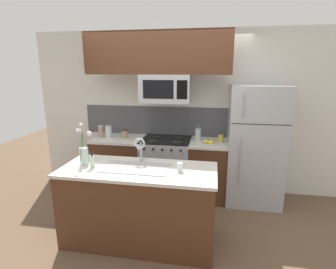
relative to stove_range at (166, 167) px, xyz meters
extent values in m
plane|color=brown|center=(0.00, -0.90, -0.46)|extent=(10.00, 10.00, 0.00)
cube|color=silver|center=(0.30, 0.38, 0.84)|extent=(5.20, 0.10, 2.60)
cube|color=#4C4C51|center=(0.00, 0.32, 0.69)|extent=(2.93, 0.01, 0.48)
cube|color=#4C2B19|center=(-0.78, 0.00, -0.02)|extent=(0.80, 0.62, 0.88)
cube|color=beige|center=(-0.78, 0.00, 0.43)|extent=(0.83, 0.65, 0.03)
cube|color=#4C2B19|center=(0.66, 0.00, -0.02)|extent=(0.57, 0.62, 0.88)
cube|color=beige|center=(0.66, 0.00, 0.43)|extent=(0.60, 0.65, 0.03)
cube|color=#A8AAAF|center=(0.00, 0.00, -0.01)|extent=(0.76, 0.62, 0.91)
cube|color=black|center=(0.00, 0.00, 0.45)|extent=(0.76, 0.62, 0.01)
cylinder|color=black|center=(-0.18, -0.14, 0.46)|extent=(0.15, 0.15, 0.01)
cylinder|color=black|center=(0.18, -0.14, 0.46)|extent=(0.15, 0.15, 0.01)
cylinder|color=black|center=(-0.18, 0.14, 0.46)|extent=(0.15, 0.15, 0.01)
cylinder|color=black|center=(0.18, 0.14, 0.46)|extent=(0.15, 0.15, 0.01)
cylinder|color=black|center=(-0.27, -0.32, 0.39)|extent=(0.03, 0.02, 0.03)
cylinder|color=black|center=(-0.14, -0.32, 0.39)|extent=(0.03, 0.02, 0.03)
cylinder|color=black|center=(0.00, -0.32, 0.39)|extent=(0.03, 0.02, 0.03)
cylinder|color=black|center=(0.14, -0.32, 0.39)|extent=(0.03, 0.02, 0.03)
cylinder|color=black|center=(0.27, -0.32, 0.39)|extent=(0.03, 0.02, 0.03)
cube|color=#A8AAAF|center=(0.00, -0.02, 1.25)|extent=(0.74, 0.40, 0.41)
cube|color=black|center=(-0.07, -0.22, 1.25)|extent=(0.45, 0.00, 0.26)
cube|color=black|center=(0.27, -0.22, 1.25)|extent=(0.15, 0.00, 0.26)
cube|color=#4C2B19|center=(-0.12, -0.05, 1.76)|extent=(2.13, 0.34, 0.60)
cube|color=#A8AAAF|center=(1.35, 0.02, 0.43)|extent=(0.80, 0.72, 1.78)
cube|color=black|center=(1.35, -0.34, 0.82)|extent=(0.77, 0.00, 0.01)
cylinder|color=#99999E|center=(1.11, -0.36, 1.07)|extent=(0.01, 0.01, 0.32)
cylinder|color=#99999E|center=(1.11, -0.36, 0.28)|extent=(0.01, 0.01, 0.68)
cylinder|color=#997F5B|center=(-1.08, -0.01, 0.54)|extent=(0.08, 0.08, 0.18)
cylinder|color=#B2B2B7|center=(-1.08, -0.01, 0.63)|extent=(0.08, 0.08, 0.02)
cylinder|color=silver|center=(-0.96, 0.02, 0.53)|extent=(0.10, 0.10, 0.17)
cylinder|color=#B2B2B7|center=(-0.96, 0.02, 0.63)|extent=(0.10, 0.10, 0.02)
cylinder|color=#997F5B|center=(-0.69, 0.03, 0.51)|extent=(0.10, 0.10, 0.12)
cylinder|color=#4C331E|center=(-0.69, 0.03, 0.57)|extent=(0.10, 0.10, 0.01)
ellipsoid|color=yellow|center=(0.65, -0.07, 0.47)|extent=(0.15, 0.14, 0.07)
ellipsoid|color=yellow|center=(0.66, -0.05, 0.47)|extent=(0.17, 0.11, 0.05)
ellipsoid|color=yellow|center=(0.66, -0.07, 0.47)|extent=(0.18, 0.06, 0.06)
ellipsoid|color=yellow|center=(0.67, -0.05, 0.47)|extent=(0.18, 0.06, 0.07)
ellipsoid|color=yellow|center=(0.67, -0.07, 0.47)|extent=(0.17, 0.11, 0.05)
ellipsoid|color=yellow|center=(0.68, -0.05, 0.47)|extent=(0.16, 0.14, 0.05)
cylinder|color=brown|center=(0.67, -0.06, 0.50)|extent=(0.02, 0.02, 0.03)
cylinder|color=silver|center=(0.49, 0.06, 0.54)|extent=(0.09, 0.09, 0.18)
cylinder|color=#A3A3AA|center=(0.49, 0.06, 0.64)|extent=(0.08, 0.08, 0.02)
cylinder|color=#A3A3AA|center=(0.49, 0.06, 0.67)|extent=(0.01, 0.01, 0.05)
sphere|color=#A3A3AA|center=(0.49, 0.06, 0.71)|extent=(0.02, 0.02, 0.02)
cylinder|color=gold|center=(0.84, 0.05, 0.50)|extent=(0.08, 0.08, 0.11)
cube|color=#4C2B19|center=(-0.09, -1.25, -0.02)|extent=(1.73, 0.71, 0.88)
cube|color=beige|center=(-0.09, -1.25, 0.43)|extent=(1.76, 0.74, 0.03)
cube|color=#ADAFB5|center=(-0.12, -1.25, 0.45)|extent=(0.76, 0.39, 0.01)
cube|color=#ADAFB5|center=(-0.29, -1.25, 0.37)|extent=(0.30, 0.30, 0.15)
cube|color=#ADAFB5|center=(0.06, -1.25, 0.37)|extent=(0.30, 0.30, 0.15)
cylinder|color=#B7BABF|center=(-0.12, -1.02, 0.46)|extent=(0.04, 0.04, 0.02)
cylinder|color=#B7BABF|center=(-0.12, -1.02, 0.58)|extent=(0.02, 0.02, 0.22)
torus|color=#B7BABF|center=(-0.12, -1.07, 0.69)|extent=(0.13, 0.02, 0.13)
cylinder|color=#B7BABF|center=(-0.12, -1.13, 0.66)|extent=(0.02, 0.02, 0.06)
cube|color=#B7BABF|center=(-0.08, -1.02, 0.48)|extent=(0.07, 0.01, 0.01)
cylinder|color=beige|center=(-0.61, -1.29, 0.51)|extent=(0.05, 0.05, 0.13)
cylinder|color=black|center=(-0.61, -1.29, 0.59)|extent=(0.02, 0.02, 0.02)
cube|color=black|center=(-0.60, -1.29, 0.61)|extent=(0.03, 0.01, 0.01)
cylinder|color=silver|center=(0.38, -1.26, 0.50)|extent=(0.06, 0.06, 0.10)
cylinder|color=silver|center=(-0.75, -1.23, 0.55)|extent=(0.10, 0.10, 0.20)
cylinder|color=silver|center=(-0.75, -1.23, 0.48)|extent=(0.09, 0.09, 0.06)
cylinder|color=#386B2D|center=(-0.77, -1.20, 0.71)|extent=(0.05, 0.06, 0.39)
sphere|color=silver|center=(-0.79, -1.17, 0.91)|extent=(0.04, 0.04, 0.04)
cylinder|color=#386B2D|center=(-0.71, -1.22, 0.66)|extent=(0.08, 0.03, 0.30)
sphere|color=silver|center=(-0.67, -1.21, 0.82)|extent=(0.06, 0.06, 0.06)
cylinder|color=#386B2D|center=(-0.75, -1.27, 0.69)|extent=(0.01, 0.09, 0.36)
sphere|color=silver|center=(-0.75, -1.32, 0.87)|extent=(0.04, 0.04, 0.04)
cylinder|color=#386B2D|center=(-0.77, -1.21, 0.68)|extent=(0.05, 0.05, 0.33)
sphere|color=silver|center=(-0.79, -1.19, 0.84)|extent=(0.05, 0.05, 0.05)
camera|label=1|loc=(0.72, -3.91, 1.53)|focal=28.00mm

